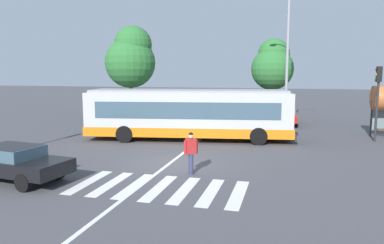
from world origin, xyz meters
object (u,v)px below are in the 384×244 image
(parked_car_champagne, at_px, (157,111))
(parked_car_charcoal, at_px, (252,114))
(foreground_sedan, at_px, (12,161))
(twin_arm_street_lamp, at_px, (288,45))
(parked_car_silver, at_px, (186,111))
(pedestrian_crossing_street, at_px, (191,151))
(traffic_light_far_corner, at_px, (378,91))
(background_tree_left, at_px, (131,58))
(parked_car_red, at_px, (285,115))
(city_transit_bus, at_px, (189,114))
(parked_car_black, at_px, (217,112))
(background_tree_right, at_px, (273,65))

(parked_car_champagne, xyz_separation_m, parked_car_charcoal, (8.27, -0.45, 0.00))
(foreground_sedan, distance_m, twin_arm_street_lamp, 19.25)
(foreground_sedan, height_order, parked_car_silver, same)
(pedestrian_crossing_street, bearing_deg, traffic_light_far_corner, 47.38)
(pedestrian_crossing_street, height_order, foreground_sedan, pedestrian_crossing_street)
(foreground_sedan, xyz_separation_m, twin_arm_street_lamp, (9.90, 15.66, 5.24))
(twin_arm_street_lamp, xyz_separation_m, background_tree_left, (-14.05, 4.92, -0.57))
(parked_car_red, bearing_deg, parked_car_charcoal, 179.27)
(parked_car_champagne, xyz_separation_m, background_tree_left, (-3.16, 1.79, 4.67))
(parked_car_silver, bearing_deg, background_tree_left, 162.78)
(background_tree_left, bearing_deg, parked_car_charcoal, -11.09)
(foreground_sedan, relative_size, traffic_light_far_corner, 1.06)
(parked_car_silver, height_order, parked_car_charcoal, same)
(foreground_sedan, xyz_separation_m, parked_car_red, (9.84, 18.30, 0.00))
(parked_car_red, bearing_deg, city_transit_bus, -123.64)
(parked_car_charcoal, bearing_deg, pedestrian_crossing_street, -93.48)
(traffic_light_far_corner, bearing_deg, pedestrian_crossing_street, -132.62)
(parked_car_champagne, relative_size, traffic_light_far_corner, 1.02)
(traffic_light_far_corner, bearing_deg, parked_car_charcoal, 141.71)
(parked_car_red, xyz_separation_m, twin_arm_street_lamp, (0.06, -2.65, 5.24))
(foreground_sedan, distance_m, parked_car_red, 20.78)
(parked_car_red, distance_m, twin_arm_street_lamp, 5.87)
(pedestrian_crossing_street, relative_size, foreground_sedan, 0.37)
(parked_car_black, bearing_deg, traffic_light_far_corner, -32.12)
(traffic_light_far_corner, relative_size, twin_arm_street_lamp, 0.45)
(parked_car_charcoal, xyz_separation_m, twin_arm_street_lamp, (2.62, -2.68, 5.24))
(traffic_light_far_corner, bearing_deg, city_transit_bus, -168.28)
(pedestrian_crossing_street, bearing_deg, background_tree_right, 83.03)
(parked_car_red, relative_size, background_tree_right, 0.65)
(city_transit_bus, distance_m, parked_car_black, 9.07)
(parked_car_charcoal, bearing_deg, traffic_light_far_corner, -38.29)
(city_transit_bus, relative_size, parked_car_red, 2.79)
(parked_car_silver, bearing_deg, parked_car_red, -3.41)
(parked_car_silver, relative_size, parked_car_charcoal, 1.00)
(twin_arm_street_lamp, bearing_deg, parked_car_champagne, 163.97)
(city_transit_bus, height_order, background_tree_right, background_tree_right)
(background_tree_left, xyz_separation_m, background_tree_right, (12.80, 1.08, -0.70))
(parked_car_black, distance_m, traffic_light_far_corner, 12.94)
(parked_car_silver, height_order, background_tree_left, background_tree_left)
(twin_arm_street_lamp, distance_m, background_tree_left, 14.90)
(parked_car_silver, xyz_separation_m, parked_car_charcoal, (5.68, -0.46, 0.00))
(city_transit_bus, xyz_separation_m, parked_car_silver, (-2.65, 8.89, -0.82))
(parked_car_red, bearing_deg, parked_car_champagne, 177.46)
(parked_car_champagne, xyz_separation_m, parked_car_red, (10.83, -0.48, 0.00))
(city_transit_bus, bearing_deg, parked_car_champagne, 120.53)
(traffic_light_far_corner, height_order, background_tree_right, background_tree_right)
(background_tree_left, bearing_deg, parked_car_black, -11.00)
(parked_car_silver, height_order, background_tree_right, background_tree_right)
(city_transit_bus, height_order, pedestrian_crossing_street, city_transit_bus)
(city_transit_bus, height_order, parked_car_champagne, city_transit_bus)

